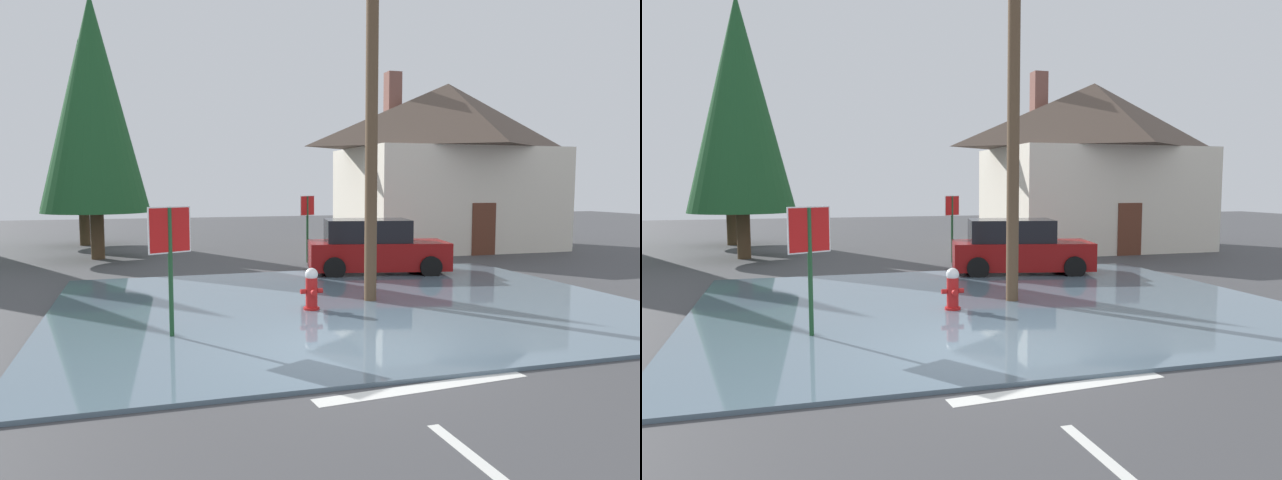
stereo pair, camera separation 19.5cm
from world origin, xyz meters
The scene contains 11 objects.
ground_plane centered at (0.00, 0.00, -0.05)m, with size 80.00×80.00×0.10m, color #424244.
flood_puddle centered at (1.19, 3.61, 0.03)m, with size 12.75×10.23×0.07m, color slate.
lane_stop_bar centered at (0.31, -1.72, 0.00)m, with size 3.19×0.30×0.01m, color silver.
stop_sign_near centered at (-2.80, 1.79, 1.68)m, with size 0.73×0.37×2.34m.
fire_hydrant centered at (0.15, 3.19, 0.47)m, with size 0.48×0.41×0.96m.
utility_pole centered at (1.72, 3.77, 4.20)m, with size 1.60×0.28×8.05m.
stop_sign_far centered at (2.26, 10.96, 1.64)m, with size 0.60×0.37×2.32m.
house centered at (9.27, 13.97, 3.59)m, with size 8.92×6.34×7.46m.
parked_car centered at (3.47, 7.81, 0.79)m, with size 4.41×2.67×1.66m.
pine_tree_mid_left centered at (-4.77, 14.09, 5.55)m, with size 3.77×3.77×9.44m.
pine_tree_far_center centered at (-5.63, 19.38, 5.26)m, with size 3.58×3.58×8.94m.
Camera 1 is at (-3.29, -8.69, 2.73)m, focal length 33.23 mm.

